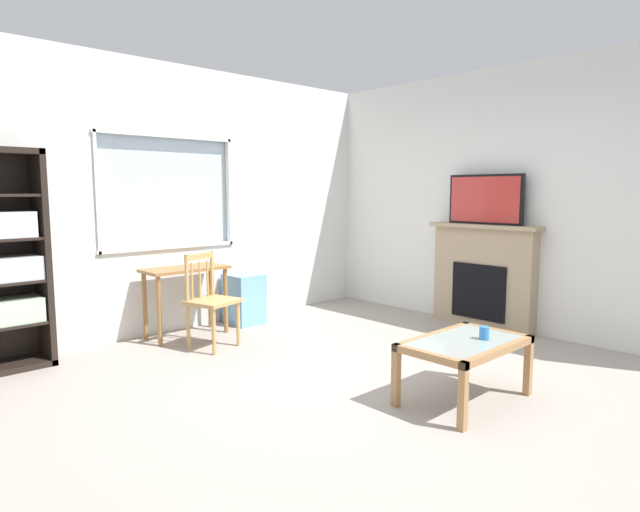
% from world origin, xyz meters
% --- Properties ---
extents(ground, '(5.94, 5.90, 0.02)m').
position_xyz_m(ground, '(0.00, 0.00, -0.01)').
color(ground, '#9E9389').
extents(wall_back_with_window, '(4.94, 0.15, 2.79)m').
position_xyz_m(wall_back_with_window, '(0.02, 2.45, 1.39)').
color(wall_back_with_window, silver).
rests_on(wall_back_with_window, ground).
extents(wall_right, '(0.12, 5.10, 2.79)m').
position_xyz_m(wall_right, '(2.53, 0.00, 1.40)').
color(wall_right, silver).
rests_on(wall_right, ground).
extents(desk_under_window, '(0.85, 0.41, 0.72)m').
position_xyz_m(desk_under_window, '(-0.21, 2.10, 0.58)').
color(desk_under_window, olive).
rests_on(desk_under_window, ground).
extents(wooden_chair, '(0.51, 0.50, 0.90)m').
position_xyz_m(wooden_chair, '(-0.24, 1.59, 0.46)').
color(wooden_chair, tan).
rests_on(wooden_chair, ground).
extents(plastic_drawer_unit, '(0.35, 0.40, 0.56)m').
position_xyz_m(plastic_drawer_unit, '(0.55, 2.15, 0.28)').
color(plastic_drawer_unit, '#72ADDB').
rests_on(plastic_drawer_unit, ground).
extents(fireplace, '(0.26, 1.25, 1.13)m').
position_xyz_m(fireplace, '(2.37, 0.23, 0.57)').
color(fireplace, tan).
rests_on(fireplace, ground).
extents(tv, '(0.06, 0.86, 0.54)m').
position_xyz_m(tv, '(2.36, 0.23, 1.40)').
color(tv, black).
rests_on(tv, fireplace).
extents(coffee_table, '(0.92, 0.58, 0.44)m').
position_xyz_m(coffee_table, '(0.38, -0.79, 0.38)').
color(coffee_table, '#8C9E99').
rests_on(coffee_table, ground).
extents(sippy_cup, '(0.07, 0.07, 0.09)m').
position_xyz_m(sippy_cup, '(0.49, -0.87, 0.49)').
color(sippy_cup, '#337FD6').
rests_on(sippy_cup, coffee_table).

